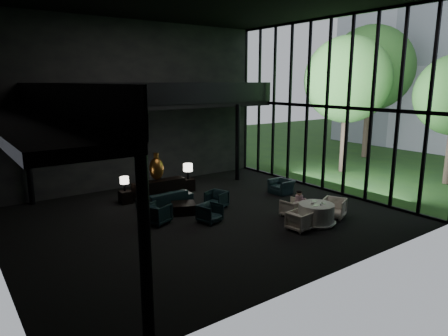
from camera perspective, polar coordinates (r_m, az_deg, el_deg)
floor at (r=15.62m, az=-3.04°, el=-7.00°), size 14.00×12.00×0.02m
wall_back at (r=20.09m, az=-12.65°, el=8.70°), size 14.00×0.04×8.00m
wall_front at (r=10.29m, az=15.29°, el=5.43°), size 14.00×0.04×8.00m
curtain_wall at (r=19.44m, az=14.46°, el=8.50°), size 0.20×12.00×8.00m
mezzanine_left at (r=12.61m, az=-26.92°, el=5.72°), size 2.00×12.00×0.25m
mezzanine_back at (r=19.61m, az=-8.76°, el=8.77°), size 12.00×2.00×0.25m
railing_left at (r=12.76m, az=-22.72°, el=8.87°), size 0.06×12.00×1.00m
railing_back at (r=18.70m, az=-7.38°, el=10.49°), size 12.00×0.06×1.00m
column_sw at (r=7.98m, az=-11.21°, el=-11.22°), size 0.24×0.24×4.00m
column_nw at (r=18.61m, az=-26.21°, el=1.25°), size 0.24×0.24×4.00m
column_ne at (r=21.03m, az=1.94°, el=3.65°), size 0.24×0.24×4.00m
tree_near at (r=23.82m, az=17.23°, el=11.94°), size 4.80×4.80×7.65m
tree_far at (r=29.06m, az=20.21°, el=13.19°), size 5.60×5.60×8.80m
console at (r=18.33m, az=-9.26°, el=-2.94°), size 2.45×0.56×0.78m
bronze_urn at (r=18.27m, az=-9.60°, el=-0.06°), size 0.66×0.66×1.23m
side_table_left at (r=17.74m, az=-13.88°, el=-4.06°), size 0.49×0.49×0.54m
table_lamp_left at (r=17.59m, az=-14.04°, el=-1.79°), size 0.37×0.37×0.62m
side_table_right at (r=19.23m, az=-5.22°, el=-2.39°), size 0.54×0.54×0.60m
table_lamp_right at (r=18.99m, az=-5.18°, el=-0.01°), size 0.44×0.44×0.74m
sofa at (r=16.89m, az=-8.41°, el=-3.87°), size 2.56×0.88×0.98m
lounge_armchair_west at (r=14.97m, az=-9.50°, el=-6.20°), size 1.09×1.12×0.90m
lounge_armchair_east at (r=16.58m, az=-1.07°, el=-4.37°), size 0.96×0.99×0.80m
lounge_armchair_south at (r=14.93m, az=-2.04°, el=-6.34°), size 0.91×0.88×0.78m
window_armchair at (r=18.88m, az=8.19°, el=-2.40°), size 0.65×0.96×0.82m
coffee_table at (r=16.08m, az=-5.76°, el=-5.72°), size 1.18×1.18×0.40m
dining_table at (r=15.20m, az=13.01°, el=-6.55°), size 1.48×1.48×0.75m
dining_chair_north at (r=15.79m, az=9.72°, el=-5.56°), size 0.77×0.73×0.73m
dining_chair_east at (r=16.00m, az=15.45°, el=-5.30°), size 1.09×1.12×0.88m
dining_chair_west at (r=14.43m, az=10.68°, el=-7.37°), size 0.71×0.75×0.71m
child at (r=15.66m, az=10.67°, el=-4.23°), size 0.29×0.29×0.63m
plate_a at (r=14.88m, az=12.89°, el=-5.22°), size 0.33×0.33×0.02m
plate_b at (r=15.36m, az=12.78°, el=-4.65°), size 0.29×0.29×0.02m
saucer at (r=15.16m, az=14.06°, el=-4.95°), size 0.21×0.21×0.01m
coffee_cup at (r=15.13m, az=13.85°, el=-4.83°), size 0.10×0.10×0.06m
cereal_bowl at (r=15.02m, az=12.54°, el=-4.91°), size 0.16×0.16×0.08m
cream_pot at (r=14.94m, az=13.66°, el=-5.07°), size 0.07×0.07×0.07m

